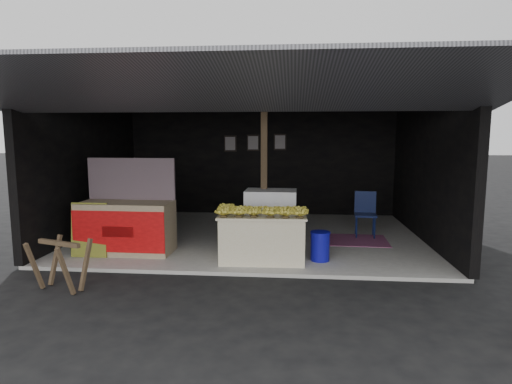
# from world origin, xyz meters

# --- Properties ---
(ground) EXTENTS (80.00, 80.00, 0.00)m
(ground) POSITION_xyz_m (0.00, 0.00, 0.00)
(ground) COLOR black
(ground) RESTS_ON ground
(concrete_slab) EXTENTS (7.00, 5.00, 0.06)m
(concrete_slab) POSITION_xyz_m (0.00, 2.50, 0.03)
(concrete_slab) COLOR gray
(concrete_slab) RESTS_ON ground
(shophouse) EXTENTS (7.40, 7.29, 3.02)m
(shophouse) POSITION_xyz_m (0.00, 2.82, 2.10)
(shophouse) COLOR black
(shophouse) RESTS_ON ground
(banana_table) EXTENTS (1.46, 0.93, 0.79)m
(banana_table) POSITION_xyz_m (0.36, 0.70, 0.46)
(banana_table) COLOR silver
(banana_table) RESTS_ON concrete_slab
(banana_pile) EXTENTS (1.34, 0.83, 0.16)m
(banana_pile) POSITION_xyz_m (0.36, 0.70, 0.92)
(banana_pile) COLOR gold
(banana_pile) RESTS_ON banana_table
(white_crate) EXTENTS (0.96, 0.67, 1.06)m
(white_crate) POSITION_xyz_m (0.44, 1.69, 0.59)
(white_crate) COLOR white
(white_crate) RESTS_ON concrete_slab
(neighbor_stall) EXTENTS (1.63, 0.75, 1.67)m
(neighbor_stall) POSITION_xyz_m (-2.08, 0.96, 0.56)
(neighbor_stall) COLOR #998466
(neighbor_stall) RESTS_ON concrete_slab
(green_signboard) EXTENTS (0.62, 0.15, 0.93)m
(green_signboard) POSITION_xyz_m (-2.61, 0.63, 0.53)
(green_signboard) COLOR black
(green_signboard) RESTS_ON concrete_slab
(sawhorse) EXTENTS (0.79, 0.79, 0.70)m
(sawhorse) POSITION_xyz_m (-2.32, -0.80, 0.44)
(sawhorse) COLOR #503D28
(sawhorse) RESTS_ON ground
(water_barrel) EXTENTS (0.31, 0.31, 0.46)m
(water_barrel) POSITION_xyz_m (1.32, 0.76, 0.29)
(water_barrel) COLOR #0C0C88
(water_barrel) RESTS_ON concrete_slab
(plastic_chair) EXTENTS (0.47, 0.47, 0.92)m
(plastic_chair) POSITION_xyz_m (2.35, 2.61, 0.60)
(plastic_chair) COLOR #0A143C
(plastic_chair) RESTS_ON concrete_slab
(magenta_rug) EXTENTS (1.53, 1.05, 0.01)m
(magenta_rug) POSITION_xyz_m (1.97, 2.19, 0.07)
(magenta_rug) COLOR #651647
(magenta_rug) RESTS_ON concrete_slab
(picture_frames) EXTENTS (1.62, 0.04, 0.46)m
(picture_frames) POSITION_xyz_m (-0.17, 4.89, 1.93)
(picture_frames) COLOR black
(picture_frames) RESTS_ON shophouse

